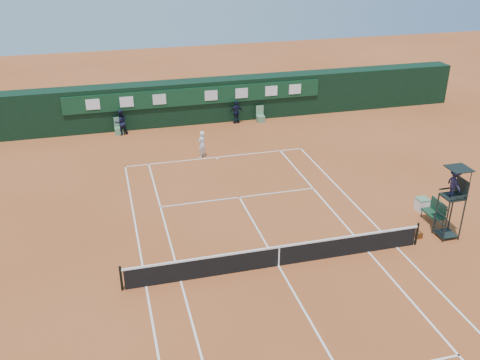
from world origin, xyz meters
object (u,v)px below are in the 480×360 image
object	(u,v)px
player_bench	(435,211)
tennis_net	(279,256)
player	(202,144)
umpire_chair	(454,188)
cooler	(422,204)

from	to	relation	value
player_bench	tennis_net	bearing A→B (deg)	-169.34
player_bench	player	xyz separation A→B (m)	(-9.16, 10.62, 0.23)
player	tennis_net	bearing A→B (deg)	53.22
tennis_net	umpire_chair	xyz separation A→B (m)	(8.08, 0.26, 1.95)
player_bench	cooler	xyz separation A→B (m)	(0.08, 1.19, -0.27)
tennis_net	cooler	size ratio (longest dim) A/B	20.00
player_bench	cooler	size ratio (longest dim) A/B	1.86
player_bench	player	world-z (taller)	player
cooler	player	bearing A→B (deg)	134.41
player_bench	player	distance (m)	14.03
tennis_net	player_bench	bearing A→B (deg)	10.66
cooler	player	xyz separation A→B (m)	(-9.24, 9.43, 0.50)
tennis_net	player_bench	world-z (taller)	same
cooler	umpire_chair	bearing A→B (deg)	-97.77
umpire_chair	cooler	xyz separation A→B (m)	(0.34, 2.50, -2.13)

